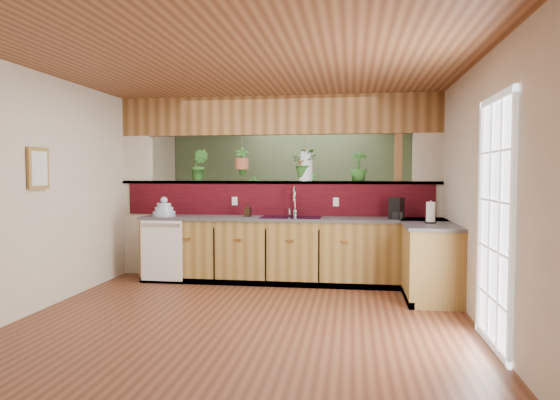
# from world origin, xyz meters

# --- Properties ---
(ground) EXTENTS (4.60, 7.00, 0.01)m
(ground) POSITION_xyz_m (0.00, 0.00, 0.00)
(ground) COLOR #5B2F1C
(ground) RESTS_ON ground
(ceiling) EXTENTS (4.60, 7.00, 0.01)m
(ceiling) POSITION_xyz_m (0.00, 0.00, 2.60)
(ceiling) COLOR brown
(ceiling) RESTS_ON ground
(wall_back) EXTENTS (4.60, 0.02, 2.60)m
(wall_back) POSITION_xyz_m (0.00, 3.50, 1.30)
(wall_back) COLOR beige
(wall_back) RESTS_ON ground
(wall_front) EXTENTS (4.60, 0.02, 2.60)m
(wall_front) POSITION_xyz_m (0.00, -3.50, 1.30)
(wall_front) COLOR beige
(wall_front) RESTS_ON ground
(wall_left) EXTENTS (0.02, 7.00, 2.60)m
(wall_left) POSITION_xyz_m (-2.30, 0.00, 1.30)
(wall_left) COLOR beige
(wall_left) RESTS_ON ground
(wall_right) EXTENTS (0.02, 7.00, 2.60)m
(wall_right) POSITION_xyz_m (2.30, 0.00, 1.30)
(wall_right) COLOR beige
(wall_right) RESTS_ON ground
(pass_through_partition) EXTENTS (4.60, 0.21, 2.60)m
(pass_through_partition) POSITION_xyz_m (0.03, 1.35, 1.19)
(pass_through_partition) COLOR beige
(pass_through_partition) RESTS_ON ground
(pass_through_ledge) EXTENTS (4.60, 0.21, 0.04)m
(pass_through_ledge) POSITION_xyz_m (0.00, 1.35, 1.37)
(pass_through_ledge) COLOR brown
(pass_through_ledge) RESTS_ON ground
(header_beam) EXTENTS (4.60, 0.15, 0.55)m
(header_beam) POSITION_xyz_m (0.00, 1.35, 2.33)
(header_beam) COLOR brown
(header_beam) RESTS_ON ground
(sage_backwall) EXTENTS (4.55, 0.02, 2.55)m
(sage_backwall) POSITION_xyz_m (0.00, 3.48, 1.30)
(sage_backwall) COLOR #526645
(sage_backwall) RESTS_ON ground
(countertop) EXTENTS (4.14, 1.52, 0.90)m
(countertop) POSITION_xyz_m (0.84, 0.87, 0.45)
(countertop) COLOR olive
(countertop) RESTS_ON ground
(dishwasher) EXTENTS (0.58, 0.03, 0.82)m
(dishwasher) POSITION_xyz_m (-1.48, 0.66, 0.46)
(dishwasher) COLOR white
(dishwasher) RESTS_ON ground
(navy_sink) EXTENTS (0.82, 0.50, 0.18)m
(navy_sink) POSITION_xyz_m (0.25, 0.98, 0.82)
(navy_sink) COLOR black
(navy_sink) RESTS_ON countertop
(french_door) EXTENTS (0.06, 1.02, 2.16)m
(french_door) POSITION_xyz_m (2.27, -1.30, 1.05)
(french_door) COLOR white
(french_door) RESTS_ON ground
(framed_print) EXTENTS (0.04, 0.35, 0.45)m
(framed_print) POSITION_xyz_m (-2.27, -0.80, 1.55)
(framed_print) COLOR olive
(framed_print) RESTS_ON wall_left
(faucet) EXTENTS (0.19, 0.18, 0.42)m
(faucet) POSITION_xyz_m (0.28, 1.14, 1.13)
(faucet) COLOR #B7B7B2
(faucet) RESTS_ON countertop
(dish_stack) EXTENTS (0.31, 0.31, 0.27)m
(dish_stack) POSITION_xyz_m (-1.53, 0.92, 0.98)
(dish_stack) COLOR #9FAFCD
(dish_stack) RESTS_ON countertop
(soap_dispenser) EXTENTS (0.10, 0.10, 0.19)m
(soap_dispenser) POSITION_xyz_m (-0.36, 1.01, 0.99)
(soap_dispenser) COLOR #331F12
(soap_dispenser) RESTS_ON countertop
(coffee_maker) EXTENTS (0.15, 0.25, 0.28)m
(coffee_maker) POSITION_xyz_m (1.65, 0.96, 1.03)
(coffee_maker) COLOR black
(coffee_maker) RESTS_ON countertop
(paper_towel) EXTENTS (0.13, 0.13, 0.27)m
(paper_towel) POSITION_xyz_m (2.00, 0.41, 1.02)
(paper_towel) COLOR black
(paper_towel) RESTS_ON countertop
(glass_jar) EXTENTS (0.20, 0.20, 0.43)m
(glass_jar) POSITION_xyz_m (0.42, 1.35, 1.61)
(glass_jar) COLOR silver
(glass_jar) RESTS_ON pass_through_ledge
(ledge_plant_left) EXTENTS (0.26, 0.21, 0.46)m
(ledge_plant_left) POSITION_xyz_m (-1.15, 1.35, 1.62)
(ledge_plant_left) COLOR #2B6523
(ledge_plant_left) RESTS_ON pass_through_ledge
(ledge_plant_right) EXTENTS (0.24, 0.24, 0.42)m
(ledge_plant_right) POSITION_xyz_m (1.16, 1.35, 1.60)
(ledge_plant_right) COLOR #2B6523
(ledge_plant_right) RESTS_ON pass_through_ledge
(hanging_plant_a) EXTENTS (0.24, 0.19, 0.53)m
(hanging_plant_a) POSITION_xyz_m (-0.51, 1.35, 1.81)
(hanging_plant_a) COLOR brown
(hanging_plant_a) RESTS_ON header_beam
(hanging_plant_b) EXTENTS (0.37, 0.33, 0.53)m
(hanging_plant_b) POSITION_xyz_m (0.40, 1.35, 1.81)
(hanging_plant_b) COLOR brown
(hanging_plant_b) RESTS_ON header_beam
(shelving_console) EXTENTS (1.61, 0.60, 1.05)m
(shelving_console) POSITION_xyz_m (-0.21, 3.25, 0.50)
(shelving_console) COLOR black
(shelving_console) RESTS_ON ground
(shelf_plant_a) EXTENTS (0.26, 0.22, 0.42)m
(shelf_plant_a) POSITION_xyz_m (-0.70, 3.25, 1.24)
(shelf_plant_a) COLOR #2B6523
(shelf_plant_a) RESTS_ON shelving_console
(shelf_plant_b) EXTENTS (0.35, 0.35, 0.48)m
(shelf_plant_b) POSITION_xyz_m (0.31, 3.25, 1.27)
(shelf_plant_b) COLOR #2B6523
(shelf_plant_b) RESTS_ON shelving_console
(floor_plant) EXTENTS (0.64, 0.57, 0.67)m
(floor_plant) POSITION_xyz_m (0.75, 2.64, 0.33)
(floor_plant) COLOR #2B6523
(floor_plant) RESTS_ON ground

